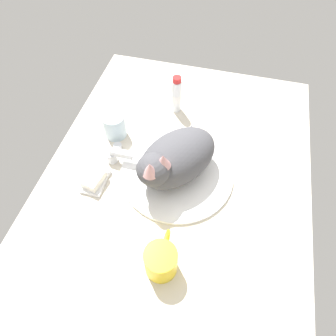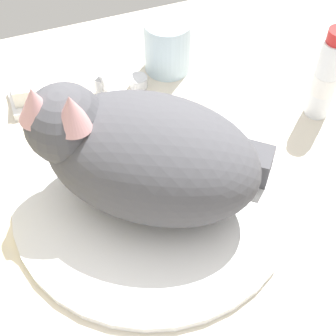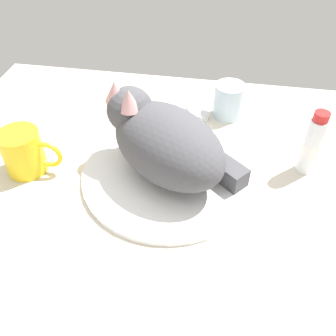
{
  "view_description": "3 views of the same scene",
  "coord_description": "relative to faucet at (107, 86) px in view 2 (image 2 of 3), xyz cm",
  "views": [
    {
      "loc": [
        -51.89,
        -10.23,
        78.18
      ],
      "look_at": [
        -2.25,
        2.35,
        5.38
      ],
      "focal_mm": 31.78,
      "sensor_mm": 36.0,
      "label": 1
    },
    {
      "loc": [
        -11.76,
        -37.53,
        53.8
      ],
      "look_at": [
        2.35,
        0.73,
        4.69
      ],
      "focal_mm": 54.98,
      "sensor_mm": 36.0,
      "label": 2
    },
    {
      "loc": [
        9.22,
        -54.17,
        53.55
      ],
      "look_at": [
        0.33,
        -1.96,
        4.18
      ],
      "focal_mm": 39.19,
      "sensor_mm": 36.0,
      "label": 3
    }
  ],
  "objects": [
    {
      "name": "ground_plane",
      "position": [
        0.0,
        -20.59,
        -3.92
      ],
      "size": [
        110.0,
        82.5,
        3.0
      ],
      "primitive_type": "cube",
      "color": "beige"
    },
    {
      "name": "sink_basin",
      "position": [
        0.0,
        -20.59,
        -1.83
      ],
      "size": [
        35.5,
        35.5,
        1.18
      ],
      "primitive_type": "cylinder",
      "color": "white",
      "rests_on": "ground_plane"
    },
    {
      "name": "faucet",
      "position": [
        0.0,
        0.0,
        0.0
      ],
      "size": [
        13.15,
        9.32,
        5.73
      ],
      "color": "silver",
      "rests_on": "ground_plane"
    },
    {
      "name": "cat",
      "position": [
        -0.97,
        -19.76,
        6.42
      ],
      "size": [
        31.66,
        28.49,
        17.32
      ],
      "color": "#4C4C51",
      "rests_on": "sink_basin"
    },
    {
      "name": "rinse_cup",
      "position": [
        11.0,
        3.76,
        1.88
      ],
      "size": [
        7.34,
        7.34,
        8.59
      ],
      "color": "silver",
      "rests_on": "ground_plane"
    },
    {
      "name": "soap_dish",
      "position": [
        -9.8,
        3.1,
        -1.82
      ],
      "size": [
        9.0,
        6.4,
        1.2
      ],
      "primitive_type": "cube",
      "color": "white",
      "rests_on": "ground_plane"
    },
    {
      "name": "soap_bar",
      "position": [
        -9.8,
        3.1,
        0.17
      ],
      "size": [
        7.9,
        6.2,
        2.78
      ],
      "primitive_type": "cube",
      "rotation": [
        0.0,
        0.0,
        -0.19
      ],
      "color": "white",
      "rests_on": "soap_dish"
    },
    {
      "name": "toothpaste_bottle",
      "position": [
        28.21,
        -13.63,
        4.35
      ],
      "size": [
        3.58,
        3.58,
        14.48
      ],
      "color": "white",
      "rests_on": "ground_plane"
    }
  ]
}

